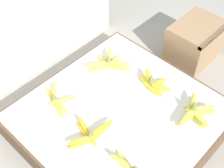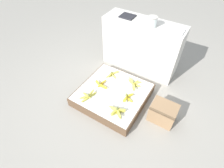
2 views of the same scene
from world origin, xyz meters
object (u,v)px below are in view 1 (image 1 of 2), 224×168
Objects in this scene: wooden_crate at (195,42)px; banana_bunch_middle_left at (89,134)px; banana_bunch_front_midleft at (194,112)px; banana_bunch_back_left at (57,100)px; banana_bunch_back_midleft at (109,63)px; banana_bunch_middle_midleft at (153,83)px.

banana_bunch_middle_left is at bearing -178.20° from wooden_crate.
banana_bunch_front_midleft is 0.93× the size of banana_bunch_back_left.
banana_bunch_back_midleft is at bearing 32.99° from banana_bunch_middle_left.
wooden_crate reaches higher than banana_bunch_back_left.
banana_bunch_middle_left is at bearing -95.76° from banana_bunch_back_left.
banana_bunch_back_midleft is at bearing 94.03° from banana_bunch_front_midleft.
banana_bunch_back_midleft is (-0.04, 0.55, -0.00)m from banana_bunch_front_midleft.
banana_bunch_middle_left is (-0.95, -0.03, 0.04)m from wooden_crate.
banana_bunch_middle_left is 1.20× the size of banana_bunch_middle_midleft.
banana_bunch_middle_midleft is at bearing -174.02° from wooden_crate.
banana_bunch_middle_midleft is (0.45, -0.02, 0.01)m from banana_bunch_middle_left.
banana_bunch_back_left is (-0.43, 0.29, -0.01)m from banana_bunch_middle_midleft.
banana_bunch_middle_midleft is at bearing 88.00° from banana_bunch_front_midleft.
banana_bunch_front_midleft is at bearing -53.37° from banana_bunch_back_left.
banana_bunch_middle_left is at bearing 147.03° from banana_bunch_front_midleft.
banana_bunch_middle_midleft reaches higher than banana_bunch_back_left.
banana_bunch_front_midleft is at bearing -85.97° from banana_bunch_back_midleft.
banana_bunch_middle_midleft reaches higher than banana_bunch_front_midleft.
banana_bunch_front_midleft is 0.55m from banana_bunch_back_midleft.
wooden_crate is 0.95m from banana_bunch_back_left.
banana_bunch_front_midleft is 0.90× the size of banana_bunch_middle_left.
banana_bunch_back_left is (-0.42, 0.56, -0.01)m from banana_bunch_front_midleft.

